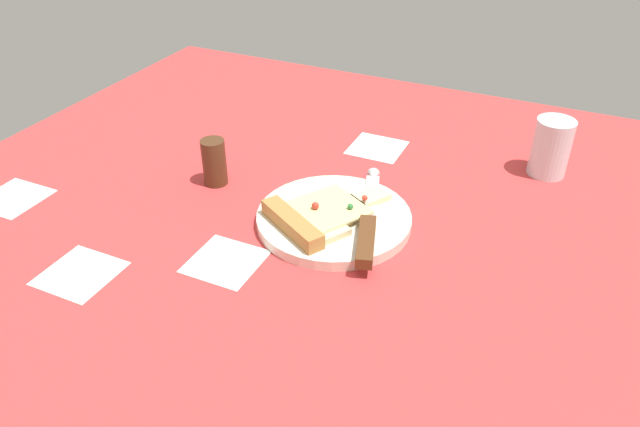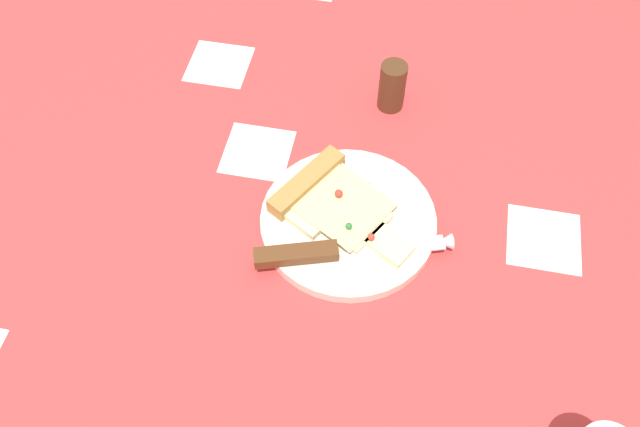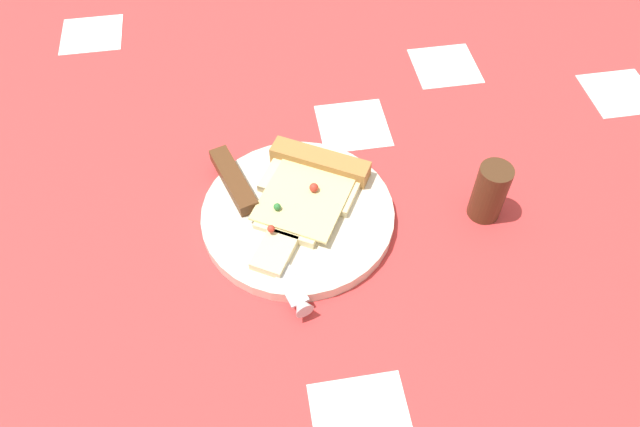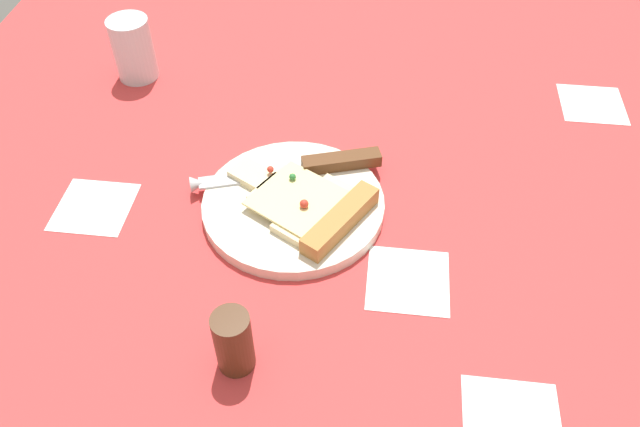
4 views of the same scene
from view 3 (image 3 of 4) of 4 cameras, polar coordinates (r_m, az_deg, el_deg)
ground_plane at (r=74.92cm, az=-2.18°, el=3.26°), size 126.62×126.62×3.00cm
plate at (r=68.48cm, az=-2.12°, el=-0.16°), size 22.01×22.01×1.55cm
pizza_slice at (r=68.78cm, az=-1.32°, el=2.25°), size 18.95×15.56×2.34cm
knife at (r=67.78cm, az=-6.82°, el=0.50°), size 23.50×9.31×2.45cm
pepper_shaker at (r=69.42cm, az=15.91°, el=1.99°), size 3.73×3.73×7.44cm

